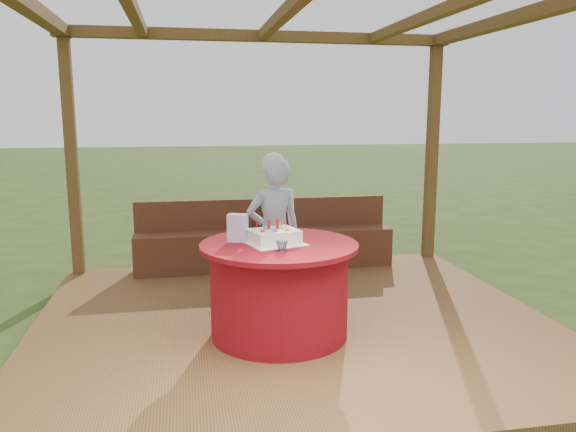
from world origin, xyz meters
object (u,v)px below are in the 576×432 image
(birthday_cake, at_px, (274,236))
(elderly_woman, at_px, (274,232))
(gift_bag, at_px, (238,228))
(bench, at_px, (265,245))
(chair, at_px, (271,246))
(table, at_px, (279,289))
(drinking_glass, at_px, (282,246))

(birthday_cake, bearing_deg, elderly_woman, 80.92)
(birthday_cake, height_order, gift_bag, gift_bag)
(bench, height_order, chair, chair)
(table, bearing_deg, chair, 84.48)
(bench, distance_m, chair, 0.96)
(chair, bearing_deg, elderly_woman, -95.41)
(table, relative_size, birthday_cake, 2.44)
(bench, bearing_deg, chair, -94.68)
(bench, bearing_deg, drinking_glass, -95.19)
(chair, relative_size, elderly_woman, 0.60)
(table, xyz_separation_m, chair, (0.11, 1.13, 0.09))
(gift_bag, height_order, drinking_glass, gift_bag)
(bench, height_order, gift_bag, gift_bag)
(elderly_woman, height_order, birthday_cake, elderly_woman)
(bench, distance_m, drinking_glass, 2.43)
(table, distance_m, birthday_cake, 0.44)
(elderly_woman, bearing_deg, table, -95.59)
(bench, distance_m, table, 2.08)
(chair, bearing_deg, bench, 85.32)
(table, bearing_deg, birthday_cake, 176.16)
(chair, xyz_separation_m, drinking_glass, (-0.14, -1.42, 0.33))
(bench, relative_size, gift_bag, 13.44)
(elderly_woman, height_order, drinking_glass, elderly_woman)
(elderly_woman, distance_m, gift_bag, 0.67)
(table, xyz_separation_m, gift_bag, (-0.32, 0.13, 0.49))
(table, distance_m, gift_bag, 0.60)
(table, height_order, chair, chair)
(chair, height_order, gift_bag, gift_bag)
(elderly_woman, distance_m, drinking_glass, 0.95)
(chair, bearing_deg, gift_bag, -112.98)
(chair, relative_size, gift_bag, 3.91)
(gift_bag, distance_m, drinking_glass, 0.51)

